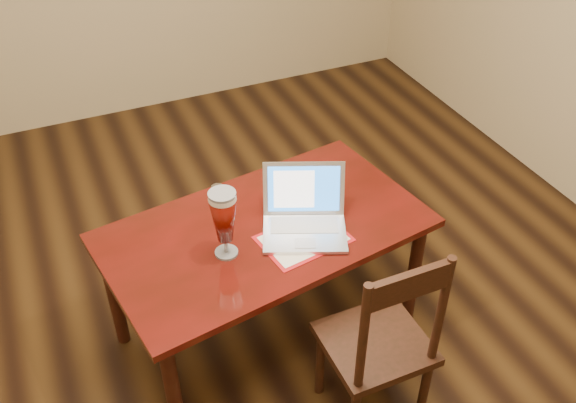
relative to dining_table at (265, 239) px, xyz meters
name	(u,v)px	position (x,y,z in m)	size (l,w,h in m)	color
ground	(254,333)	(-0.07, 0.00, -0.61)	(5.00, 5.00, 0.00)	black
dining_table	(265,239)	(0.00, 0.00, 0.00)	(1.53, 1.01, 0.98)	#520D0B
dining_chair	(380,344)	(0.24, -0.63, -0.15)	(0.41, 0.39, 0.97)	black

